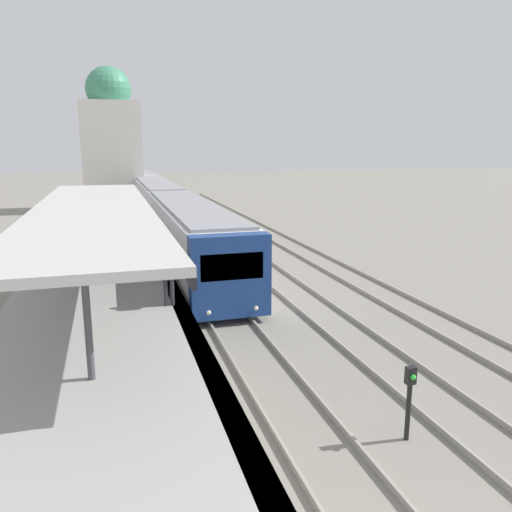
% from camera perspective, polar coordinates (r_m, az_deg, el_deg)
% --- Properties ---
extents(platform_canopy, '(4.00, 20.92, 2.85)m').
position_cam_1_polar(platform_canopy, '(19.09, -18.02, 5.13)').
color(platform_canopy, beige).
rests_on(platform_canopy, station_platform).
extents(person_on_platform, '(0.40, 0.40, 1.66)m').
position_cam_1_polar(person_on_platform, '(15.86, -9.98, -2.22)').
color(person_on_platform, '#2D2D33').
rests_on(person_on_platform, station_platform).
extents(train_near, '(2.70, 49.82, 3.17)m').
position_cam_1_polar(train_near, '(40.56, -11.17, 6.31)').
color(train_near, navy).
rests_on(train_near, ground_plane).
extents(signal_post_near, '(0.20, 0.21, 1.59)m').
position_cam_1_polar(signal_post_near, '(10.77, 17.13, -14.89)').
color(signal_post_near, black).
rests_on(signal_post_near, ground_plane).
extents(distant_domed_building, '(5.31, 5.31, 13.10)m').
position_cam_1_polar(distant_domed_building, '(49.77, -16.18, 12.20)').
color(distant_domed_building, silver).
rests_on(distant_domed_building, ground_plane).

